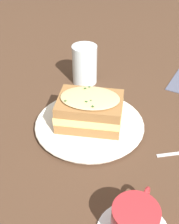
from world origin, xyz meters
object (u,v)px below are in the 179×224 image
object	(u,v)px
sandwich	(90,110)
water_glass	(85,64)
dinner_plate	(90,124)
teacup_with_saucer	(135,223)

from	to	relation	value
sandwich	water_glass	distance (m)	0.22
dinner_plate	sandwich	distance (m)	0.04
dinner_plate	teacup_with_saucer	distance (m)	0.30
teacup_with_saucer	water_glass	world-z (taller)	water_glass
dinner_plate	water_glass	xyz separation A→B (m)	(-0.21, -0.06, 0.05)
dinner_plate	water_glass	world-z (taller)	water_glass
sandwich	teacup_with_saucer	world-z (taller)	sandwich
dinner_plate	sandwich	world-z (taller)	sandwich
teacup_with_saucer	water_glass	size ratio (longest dim) A/B	1.19
dinner_plate	sandwich	size ratio (longest dim) A/B	1.65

